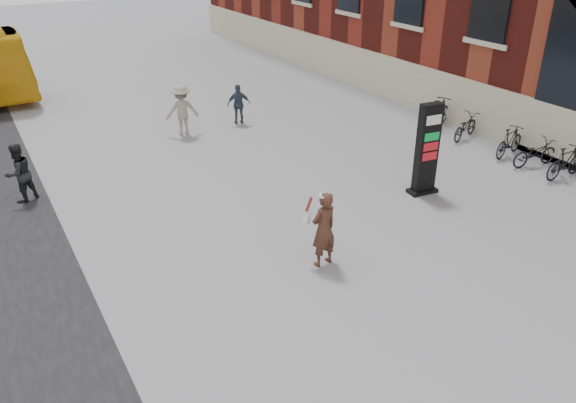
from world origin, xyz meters
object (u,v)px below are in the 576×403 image
info_pylon (427,149)px  bike_6 (465,126)px  pedestrian_a (19,173)px  bike_4 (535,153)px  bike_3 (566,162)px  pedestrian_c (239,104)px  bike_5 (510,142)px  bike_7 (438,113)px  pedestrian_b (182,110)px  woman (323,228)px

info_pylon → bike_6: size_ratio=1.57×
pedestrian_a → bike_4: (14.19, -5.44, -0.39)m
pedestrian_a → bike_3: (14.19, -6.51, -0.32)m
pedestrian_c → bike_3: (6.18, -9.46, -0.25)m
bike_5 → bike_6: bearing=-13.1°
info_pylon → bike_4: info_pylon is taller
pedestrian_c → bike_7: bearing=163.6°
bike_4 → pedestrian_c: bearing=45.3°
pedestrian_c → bike_5: size_ratio=0.92×
pedestrian_a → pedestrian_c: (8.01, 2.96, -0.07)m
pedestrian_b → bike_3: bearing=140.8°
info_pylon → pedestrian_c: 8.32m
bike_3 → bike_5: bearing=-0.5°
pedestrian_c → bike_4: 10.43m
bike_3 → bike_4: (0.00, 1.07, -0.07)m
bike_4 → bike_5: (0.00, 0.99, 0.06)m
pedestrian_a → bike_6: bearing=140.0°
bike_3 → bike_5: (0.00, 2.06, -0.01)m
pedestrian_c → bike_5: (6.18, -7.40, -0.26)m
woman → bike_7: woman is taller
woman → bike_3: size_ratio=1.06×
pedestrian_b → pedestrian_c: size_ratio=1.20×
bike_6 → bike_7: bearing=-19.9°
bike_4 → info_pylon: bearing=95.0°
bike_7 → pedestrian_b: bearing=42.2°
bike_6 → pedestrian_c: bearing=28.6°
info_pylon → woman: (-4.50, -1.67, -0.39)m
bike_4 → bike_6: 2.91m
bike_6 → bike_7: (0.00, 1.35, 0.12)m
bike_3 → bike_6: bike_3 is taller
pedestrian_a → bike_6: (14.19, -2.53, -0.39)m
info_pylon → bike_7: 5.94m
pedestrian_a → bike_4: pedestrian_a is taller
info_pylon → pedestrian_a: (-9.84, 5.14, -0.48)m
bike_3 → bike_5: size_ratio=1.02×
bike_4 → woman: bearing=107.7°
info_pylon → bike_7: size_ratio=1.41×
bike_3 → pedestrian_b: bearing=41.4°
pedestrian_c → bike_4: pedestrian_c is taller
bike_5 → bike_7: bearing=-13.1°
woman → info_pylon: bearing=-167.2°
bike_3 → bike_5: 2.06m
bike_3 → bike_7: size_ratio=0.90×
pedestrian_a → woman: bearing=98.2°
bike_3 → bike_5: bike_3 is taller
bike_7 → info_pylon: bearing=110.3°
woman → pedestrian_b: 9.70m
bike_5 → bike_3: bearing=166.9°
pedestrian_c → pedestrian_b: bearing=19.1°
pedestrian_a → bike_7: pedestrian_a is taller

